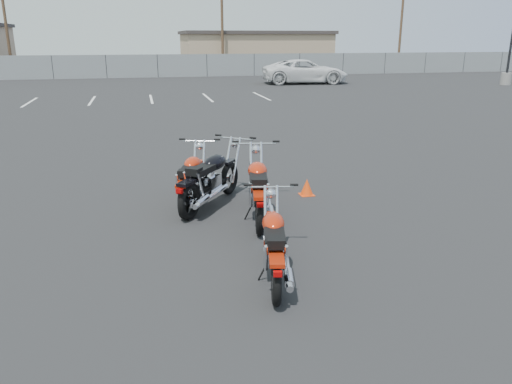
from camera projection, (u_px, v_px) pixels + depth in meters
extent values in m
plane|color=black|center=(252.00, 243.00, 7.95)|extent=(120.00, 120.00, 0.00)
torus|color=black|center=(198.00, 178.00, 10.42)|extent=(0.29, 0.64, 0.64)
cylinder|color=silver|center=(198.00, 178.00, 10.42)|extent=(0.15, 0.19, 0.17)
torus|color=black|center=(184.00, 201.00, 8.96)|extent=(0.29, 0.64, 0.64)
cylinder|color=silver|center=(184.00, 201.00, 8.96)|extent=(0.15, 0.19, 0.17)
cube|color=black|center=(192.00, 187.00, 9.67)|extent=(0.42, 1.10, 0.06)
cube|color=silver|center=(191.00, 184.00, 9.61)|extent=(0.40, 0.47, 0.32)
cylinder|color=silver|center=(191.00, 175.00, 9.55)|extent=(0.28, 0.31, 0.28)
ellipsoid|color=#B0240A|center=(193.00, 164.00, 9.74)|extent=(0.49, 0.68, 0.27)
cube|color=black|center=(188.00, 172.00, 9.26)|extent=(0.43, 0.64, 0.11)
cube|color=black|center=(185.00, 173.00, 8.99)|extent=(0.28, 0.25, 0.13)
cube|color=#B0240A|center=(183.00, 184.00, 8.84)|extent=(0.31, 0.48, 0.05)
cube|color=#B0240A|center=(198.00, 162.00, 10.32)|extent=(0.24, 0.38, 0.04)
cylinder|color=silver|center=(192.00, 185.00, 9.02)|extent=(0.11, 0.20, 0.42)
cylinder|color=silver|center=(178.00, 184.00, 9.04)|extent=(0.11, 0.20, 0.42)
cylinder|color=silver|center=(197.00, 195.00, 9.38)|extent=(0.43, 1.15, 0.14)
cylinder|color=silver|center=(194.00, 199.00, 9.05)|extent=(0.23, 0.40, 0.14)
cylinder|color=silver|center=(203.00, 161.00, 10.43)|extent=(0.17, 0.42, 0.84)
cylinder|color=silver|center=(194.00, 161.00, 10.45)|extent=(0.17, 0.42, 0.84)
sphere|color=silver|center=(200.00, 146.00, 10.52)|extent=(0.21, 0.21, 0.17)
cylinder|color=silver|center=(200.00, 141.00, 10.51)|extent=(0.72, 0.24, 0.03)
cylinder|color=black|center=(217.00, 140.00, 10.45)|extent=(0.13, 0.07, 0.04)
cylinder|color=black|center=(182.00, 139.00, 10.50)|extent=(0.13, 0.07, 0.04)
cylinder|color=black|center=(183.00, 198.00, 9.64)|extent=(0.17, 0.07, 0.32)
cube|color=#990505|center=(180.00, 192.00, 8.59)|extent=(0.12, 0.09, 0.06)
torus|color=black|center=(229.00, 178.00, 10.33)|extent=(0.50, 0.63, 0.68)
cylinder|color=silver|center=(229.00, 178.00, 10.33)|extent=(0.20, 0.21, 0.18)
torus|color=black|center=(189.00, 201.00, 8.88)|extent=(0.50, 0.63, 0.68)
cylinder|color=silver|center=(189.00, 201.00, 8.88)|extent=(0.20, 0.21, 0.18)
cube|color=black|center=(211.00, 186.00, 9.59)|extent=(0.79, 1.03, 0.07)
cube|color=silver|center=(209.00, 184.00, 9.52)|extent=(0.51, 0.54, 0.34)
cylinder|color=silver|center=(209.00, 174.00, 9.46)|extent=(0.35, 0.36, 0.30)
ellipsoid|color=black|center=(215.00, 162.00, 9.64)|extent=(0.67, 0.74, 0.29)
cube|color=black|center=(202.00, 170.00, 9.17)|extent=(0.60, 0.68, 0.11)
cube|color=black|center=(194.00, 171.00, 8.91)|extent=(0.32, 0.31, 0.14)
cube|color=black|center=(188.00, 182.00, 8.75)|extent=(0.44, 0.51, 0.06)
cube|color=black|center=(229.00, 161.00, 10.22)|extent=(0.34, 0.40, 0.05)
cylinder|color=silver|center=(200.00, 184.00, 8.90)|extent=(0.17, 0.20, 0.45)
cylinder|color=silver|center=(187.00, 183.00, 9.00)|extent=(0.17, 0.20, 0.45)
cylinder|color=silver|center=(211.00, 196.00, 9.24)|extent=(0.81, 1.08, 0.15)
cylinder|color=silver|center=(202.00, 200.00, 8.92)|extent=(0.34, 0.41, 0.15)
cylinder|color=silver|center=(236.00, 160.00, 10.30)|extent=(0.30, 0.40, 0.89)
cylinder|color=silver|center=(227.00, 159.00, 10.38)|extent=(0.30, 0.40, 0.89)
sphere|color=silver|center=(235.00, 144.00, 10.41)|extent=(0.25, 0.25, 0.18)
cylinder|color=silver|center=(236.00, 138.00, 10.40)|extent=(0.66, 0.49, 0.03)
cylinder|color=black|center=(253.00, 138.00, 10.22)|extent=(0.13, 0.11, 0.04)
cylinder|color=black|center=(218.00, 135.00, 10.51)|extent=(0.13, 0.11, 0.04)
cylinder|color=black|center=(201.00, 198.00, 9.61)|extent=(0.16, 0.13, 0.34)
cube|color=#990505|center=(179.00, 191.00, 8.52)|extent=(0.13, 0.12, 0.07)
torus|color=black|center=(256.00, 186.00, 9.76)|extent=(0.26, 0.70, 0.69)
cylinder|color=silver|center=(256.00, 186.00, 9.76)|extent=(0.15, 0.20, 0.18)
torus|color=black|center=(260.00, 215.00, 8.17)|extent=(0.26, 0.70, 0.69)
cylinder|color=silver|center=(260.00, 215.00, 8.17)|extent=(0.15, 0.20, 0.18)
cube|color=black|center=(258.00, 197.00, 8.95)|extent=(0.35, 1.20, 0.07)
cube|color=silver|center=(258.00, 194.00, 8.88)|extent=(0.40, 0.49, 0.34)
cylinder|color=silver|center=(258.00, 183.00, 8.82)|extent=(0.28, 0.33, 0.30)
ellipsoid|color=#B0240A|center=(257.00, 171.00, 9.02)|extent=(0.47, 0.72, 0.29)
cube|color=black|center=(259.00, 180.00, 8.50)|extent=(0.41, 0.68, 0.11)
cube|color=black|center=(259.00, 182.00, 8.22)|extent=(0.29, 0.25, 0.14)
cube|color=#B0240A|center=(260.00, 195.00, 8.05)|extent=(0.30, 0.51, 0.06)
cube|color=#B0240A|center=(256.00, 168.00, 9.65)|extent=(0.22, 0.41, 0.05)
cylinder|color=silver|center=(267.00, 195.00, 8.26)|extent=(0.10, 0.22, 0.45)
cylinder|color=silver|center=(251.00, 195.00, 8.25)|extent=(0.10, 0.22, 0.45)
cylinder|color=silver|center=(269.00, 207.00, 8.65)|extent=(0.35, 1.26, 0.15)
cylinder|color=silver|center=(270.00, 213.00, 8.29)|extent=(0.21, 0.42, 0.15)
cylinder|color=silver|center=(261.00, 166.00, 9.78)|extent=(0.14, 0.46, 0.90)
cylinder|color=silver|center=(251.00, 166.00, 9.78)|extent=(0.14, 0.46, 0.90)
sphere|color=silver|center=(256.00, 149.00, 9.87)|extent=(0.22, 0.22, 0.18)
cylinder|color=silver|center=(256.00, 144.00, 9.85)|extent=(0.79, 0.19, 0.03)
cylinder|color=black|center=(276.00, 141.00, 9.83)|extent=(0.14, 0.07, 0.04)
cylinder|color=black|center=(236.00, 142.00, 9.81)|extent=(0.14, 0.07, 0.04)
cylinder|color=black|center=(249.00, 211.00, 8.90)|extent=(0.18, 0.06, 0.34)
cube|color=#990505|center=(260.00, 205.00, 7.78)|extent=(0.13, 0.09, 0.07)
torus|color=black|center=(271.00, 236.00, 7.42)|extent=(0.24, 0.61, 0.60)
cylinder|color=silver|center=(271.00, 236.00, 7.42)|extent=(0.13, 0.18, 0.16)
torus|color=black|center=(276.00, 282.00, 6.04)|extent=(0.24, 0.61, 0.60)
cylinder|color=silver|center=(276.00, 282.00, 6.04)|extent=(0.13, 0.18, 0.16)
cube|color=black|center=(274.00, 254.00, 6.72)|extent=(0.32, 1.04, 0.06)
cube|color=silver|center=(274.00, 252.00, 6.65)|extent=(0.35, 0.43, 0.30)
cylinder|color=silver|center=(274.00, 239.00, 6.60)|extent=(0.25, 0.29, 0.26)
ellipsoid|color=#B0240A|center=(273.00, 223.00, 6.77)|extent=(0.42, 0.63, 0.26)
cube|color=black|center=(275.00, 238.00, 6.32)|extent=(0.37, 0.59, 0.10)
cube|color=black|center=(276.00, 243.00, 6.07)|extent=(0.25, 0.22, 0.12)
cube|color=#B0240A|center=(277.00, 259.00, 5.93)|extent=(0.27, 0.45, 0.05)
cube|color=#B0240A|center=(272.00, 217.00, 7.33)|extent=(0.20, 0.36, 0.04)
cylinder|color=silver|center=(286.00, 258.00, 6.11)|extent=(0.09, 0.19, 0.39)
cylinder|color=silver|center=(266.00, 258.00, 6.11)|extent=(0.09, 0.19, 0.39)
cylinder|color=silver|center=(287.00, 268.00, 6.45)|extent=(0.32, 1.09, 0.13)
cylinder|color=silver|center=(289.00, 278.00, 6.14)|extent=(0.19, 0.37, 0.13)
cylinder|color=silver|center=(277.00, 213.00, 7.44)|extent=(0.13, 0.40, 0.79)
cylinder|color=silver|center=(265.00, 213.00, 7.44)|extent=(0.13, 0.40, 0.79)
sphere|color=silver|center=(271.00, 194.00, 7.51)|extent=(0.19, 0.19, 0.16)
cylinder|color=silver|center=(271.00, 187.00, 7.50)|extent=(0.69, 0.18, 0.03)
cylinder|color=black|center=(294.00, 185.00, 7.48)|extent=(0.12, 0.06, 0.04)
cylinder|color=black|center=(248.00, 185.00, 7.47)|extent=(0.12, 0.06, 0.04)
cylinder|color=black|center=(263.00, 270.00, 6.68)|extent=(0.16, 0.06, 0.30)
cube|color=#990505|center=(278.00, 274.00, 5.70)|extent=(0.11, 0.08, 0.06)
cone|color=#F3420C|center=(307.00, 187.00, 10.31)|extent=(0.26, 0.26, 0.33)
cube|color=#F3420C|center=(307.00, 195.00, 10.36)|extent=(0.29, 0.29, 0.01)
cylinder|color=gray|center=(506.00, 79.00, 34.11)|extent=(0.70, 0.70, 0.80)
cube|color=slate|center=(158.00, 66.00, 40.24)|extent=(80.00, 0.04, 1.80)
cylinder|color=black|center=(53.00, 67.00, 38.52)|extent=(0.06, 0.06, 1.80)
cylinder|color=black|center=(106.00, 67.00, 39.38)|extent=(0.06, 0.06, 1.80)
cylinder|color=black|center=(158.00, 66.00, 40.24)|extent=(0.06, 0.06, 1.80)
cylinder|color=black|center=(207.00, 65.00, 41.10)|extent=(0.06, 0.06, 1.80)
cylinder|color=black|center=(254.00, 65.00, 41.96)|extent=(0.06, 0.06, 1.80)
cylinder|color=black|center=(299.00, 64.00, 42.83)|extent=(0.06, 0.06, 1.80)
cylinder|color=black|center=(343.00, 64.00, 43.69)|extent=(0.06, 0.06, 1.80)
cylinder|color=black|center=(385.00, 63.00, 44.55)|extent=(0.06, 0.06, 1.80)
cylinder|color=black|center=(425.00, 63.00, 45.41)|extent=(0.06, 0.06, 1.80)
cylinder|color=black|center=(464.00, 62.00, 46.27)|extent=(0.06, 0.06, 1.80)
cylinder|color=black|center=(501.00, 62.00, 47.13)|extent=(0.06, 0.06, 1.80)
cube|color=tan|center=(254.00, 52.00, 50.53)|extent=(14.00, 9.00, 3.40)
cube|color=#3A3330|center=(254.00, 33.00, 49.98)|extent=(14.40, 9.40, 0.30)
cylinder|color=#463120|center=(5.00, 20.00, 41.24)|extent=(0.24, 0.24, 9.00)
cylinder|color=#463120|center=(222.00, 21.00, 44.18)|extent=(0.24, 0.24, 9.00)
cylinder|color=#463120|center=(401.00, 22.00, 48.99)|extent=(0.24, 0.24, 9.00)
cube|color=silver|center=(30.00, 102.00, 25.05)|extent=(0.12, 4.00, 0.01)
cube|color=silver|center=(92.00, 101.00, 25.70)|extent=(0.12, 4.00, 0.01)
cube|color=silver|center=(151.00, 99.00, 26.34)|extent=(0.12, 4.00, 0.01)
cube|color=silver|center=(208.00, 97.00, 26.99)|extent=(0.12, 4.00, 0.01)
cube|color=silver|center=(261.00, 96.00, 27.63)|extent=(0.12, 4.00, 0.01)
imported|color=white|center=(305.00, 64.00, 34.79)|extent=(3.33, 7.07, 2.61)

